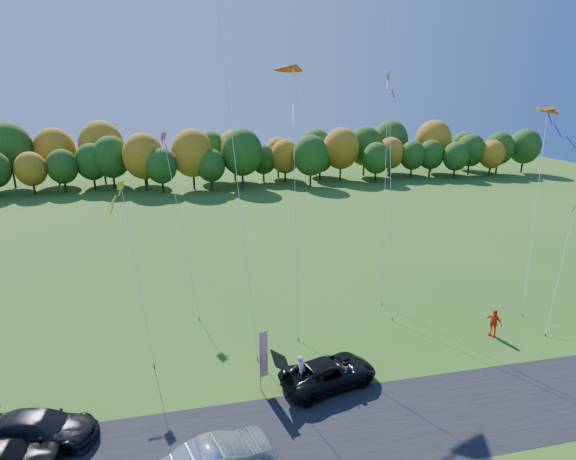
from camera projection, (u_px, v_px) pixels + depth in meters
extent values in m
plane|color=#255717|center=(311.00, 380.00, 25.06)|extent=(160.00, 160.00, 0.00)
cube|color=black|center=(333.00, 431.00, 21.32)|extent=(90.00, 6.00, 0.01)
imported|color=black|center=(329.00, 373.00, 24.49)|extent=(5.84, 3.75, 1.50)
imported|color=silver|center=(219.00, 458.00, 18.73)|extent=(4.99, 3.03, 1.55)
imported|color=black|center=(40.00, 429.00, 20.44)|extent=(5.36, 3.00, 1.47)
imported|color=black|center=(0.00, 460.00, 18.61)|extent=(4.72, 2.02, 1.59)
imported|color=silver|center=(301.00, 372.00, 24.18)|extent=(0.70, 0.83, 1.95)
imported|color=gray|center=(347.00, 371.00, 24.51)|extent=(1.00, 1.04, 1.69)
imported|color=#F54517|center=(493.00, 323.00, 29.45)|extent=(0.92, 1.17, 1.86)
cylinder|color=#999999|center=(260.00, 361.00, 23.70)|extent=(0.06, 0.06, 3.60)
cube|color=red|center=(264.00, 354.00, 23.70)|extent=(0.44, 0.16, 2.70)
cube|color=navy|center=(263.00, 337.00, 23.43)|extent=(0.44, 0.15, 0.70)
cylinder|color=#4C3F33|center=(258.00, 359.00, 26.94)|extent=(0.08, 0.08, 0.20)
cylinder|color=#4C3F33|center=(392.00, 319.00, 31.64)|extent=(0.08, 0.08, 0.20)
cylinder|color=#4C3F33|center=(298.00, 339.00, 29.10)|extent=(0.08, 0.08, 0.20)
cone|color=red|center=(292.00, 67.00, 31.55)|extent=(2.42, 1.85, 2.65)
cylinder|color=#4C3F33|center=(522.00, 315.00, 32.23)|extent=(0.08, 0.08, 0.20)
cube|color=#C75016|center=(548.00, 110.00, 36.44)|extent=(3.34, 1.16, 1.27)
cylinder|color=#4C3F33|center=(154.00, 366.00, 26.23)|extent=(0.08, 0.08, 0.20)
cube|color=#B9D015|center=(121.00, 185.00, 27.60)|extent=(0.98, 0.98, 1.15)
cylinder|color=#4C3F33|center=(382.00, 304.00, 33.93)|extent=(0.08, 0.08, 0.20)
cube|color=silver|center=(388.00, 74.00, 33.99)|extent=(1.13, 1.13, 1.34)
cylinder|color=#4C3F33|center=(199.00, 319.00, 31.71)|extent=(0.08, 0.08, 0.20)
cube|color=#EC4E84|center=(163.00, 136.00, 35.41)|extent=(1.11, 1.11, 1.32)
cylinder|color=#4C3F33|center=(546.00, 335.00, 29.59)|extent=(0.08, 0.08, 0.20)
cube|color=#0B4DA2|center=(575.00, 206.00, 31.89)|extent=(1.12, 1.12, 1.32)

